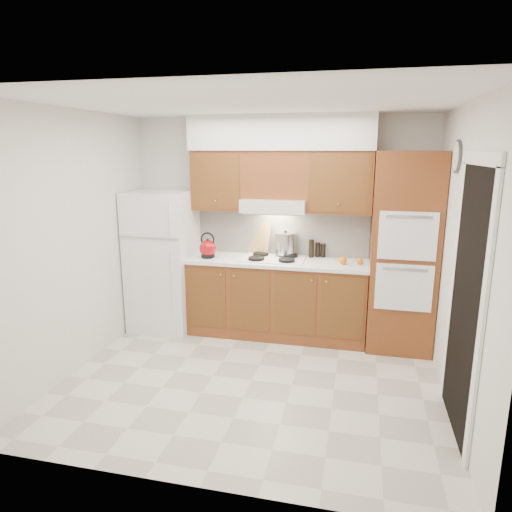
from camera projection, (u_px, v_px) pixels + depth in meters
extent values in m
plane|color=beige|center=(252.00, 380.00, 4.48)|extent=(3.60, 3.60, 0.00)
plane|color=white|center=(251.00, 103.00, 3.89)|extent=(3.60, 3.60, 0.00)
cube|color=silver|center=(280.00, 225.00, 5.61)|extent=(3.60, 0.02, 2.60)
cube|color=silver|center=(78.00, 243.00, 4.58)|extent=(0.02, 3.00, 2.60)
cube|color=silver|center=(462.00, 262.00, 3.79)|extent=(0.02, 3.00, 2.60)
cube|color=white|center=(163.00, 261.00, 5.67)|extent=(0.75, 0.72, 1.72)
cube|color=brown|center=(277.00, 299.00, 5.51)|extent=(2.11, 0.60, 0.90)
cube|color=white|center=(277.00, 261.00, 5.39)|extent=(2.13, 0.62, 0.04)
cube|color=white|center=(282.00, 232.00, 5.61)|extent=(2.11, 0.03, 0.56)
cube|color=brown|center=(403.00, 253.00, 5.03)|extent=(0.70, 0.65, 2.20)
cube|color=brown|center=(220.00, 180.00, 5.48)|extent=(0.63, 0.33, 0.70)
cube|color=brown|center=(340.00, 182.00, 5.17)|extent=(0.73, 0.33, 0.70)
cube|color=silver|center=(275.00, 205.00, 5.34)|extent=(0.75, 0.45, 0.15)
cube|color=brown|center=(276.00, 175.00, 5.31)|extent=(0.75, 0.33, 0.55)
cube|color=silver|center=(281.00, 132.00, 5.18)|extent=(2.13, 0.36, 0.40)
cube|color=white|center=(273.00, 259.00, 5.42)|extent=(0.74, 0.50, 0.01)
cube|color=black|center=(466.00, 304.00, 3.52)|extent=(0.02, 0.90, 2.10)
cylinder|color=#3F3833|center=(457.00, 157.00, 4.12)|extent=(0.02, 0.30, 0.30)
sphere|color=maroon|center=(208.00, 249.00, 5.47)|extent=(0.22, 0.22, 0.20)
cube|color=tan|center=(259.00, 238.00, 5.65)|extent=(0.31, 0.20, 0.39)
cylinder|color=#B1B0B5|center=(285.00, 244.00, 5.52)|extent=(0.28, 0.28, 0.26)
cylinder|color=black|center=(311.00, 248.00, 5.48)|extent=(0.08, 0.08, 0.22)
cylinder|color=black|center=(318.00, 250.00, 5.52)|extent=(0.07, 0.07, 0.18)
cylinder|color=black|center=(323.00, 250.00, 5.51)|extent=(0.06, 0.06, 0.16)
sphere|color=#EC4E0C|center=(360.00, 261.00, 5.17)|extent=(0.09, 0.09, 0.07)
sphere|color=orange|center=(343.00, 260.00, 5.17)|extent=(0.11, 0.11, 0.09)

